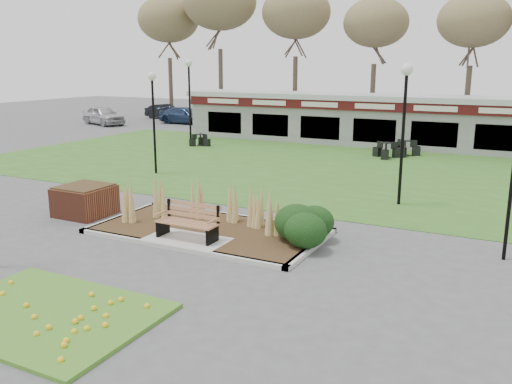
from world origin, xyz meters
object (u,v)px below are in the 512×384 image
at_px(lamp_post_mid_left, 153,100).
at_px(bistro_set_b, 405,151).
at_px(park_bench, 189,221).
at_px(lamp_post_far_left, 189,84).
at_px(brick_planter, 85,200).
at_px(bistro_set_d, 386,153).
at_px(bistro_set_a, 200,142).
at_px(lamp_post_far_right, 405,103).
at_px(car_silver, 103,115).
at_px(car_blue, 186,116).
at_px(car_black, 165,112).
at_px(food_pavilion, 381,120).

height_order(lamp_post_mid_left, bistro_set_b, lamp_post_mid_left).
relative_size(park_bench, lamp_post_far_left, 0.35).
height_order(brick_planter, lamp_post_mid_left, lamp_post_mid_left).
relative_size(brick_planter, bistro_set_d, 1.05).
bearing_deg(bistro_set_a, brick_planter, -71.11).
distance_m(lamp_post_mid_left, bistro_set_b, 13.17).
relative_size(lamp_post_far_right, bistro_set_a, 3.72).
distance_m(park_bench, lamp_post_far_right, 8.17).
bearing_deg(car_silver, lamp_post_far_left, -98.31).
bearing_deg(park_bench, bistro_set_b, 82.80).
height_order(bistro_set_b, bistro_set_d, bistro_set_b).
relative_size(brick_planter, bistro_set_a, 1.20).
bearing_deg(car_blue, park_bench, -146.78).
relative_size(bistro_set_a, bistro_set_d, 0.88).
relative_size(park_bench, car_black, 0.45).
xyz_separation_m(park_bench, car_silver, (-21.95, 20.75, 0.15)).
relative_size(bistro_set_a, car_blue, 0.28).
height_order(park_bench, car_silver, car_silver).
distance_m(food_pavilion, bistro_set_d, 4.56).
bearing_deg(bistro_set_d, brick_planter, -111.37).
relative_size(bistro_set_a, bistro_set_b, 0.86).
relative_size(lamp_post_far_left, car_silver, 1.12).
xyz_separation_m(food_pavilion, lamp_post_far_right, (4.05, -13.19, 1.91)).
bearing_deg(lamp_post_far_right, car_silver, 151.31).
distance_m(lamp_post_far_left, car_black, 16.86).
height_order(lamp_post_far_right, car_black, lamp_post_far_right).
distance_m(park_bench, bistro_set_d, 15.61).
xyz_separation_m(lamp_post_far_right, bistro_set_a, (-13.26, 8.27, -3.14)).
xyz_separation_m(brick_planter, car_black, (-16.07, 26.00, 0.14)).
relative_size(bistro_set_d, car_black, 0.38).
bearing_deg(car_black, brick_planter, -141.29).
xyz_separation_m(brick_planter, car_blue, (-12.24, 23.46, 0.17)).
bearing_deg(lamp_post_far_left, bistro_set_b, 11.48).
distance_m(bistro_set_b, bistro_set_d, 1.31).
xyz_separation_m(food_pavilion, lamp_post_mid_left, (-6.49, -12.64, 1.66)).
bearing_deg(car_silver, car_blue, -37.75).
relative_size(lamp_post_far_right, car_silver, 1.07).
xyz_separation_m(brick_planter, bistro_set_b, (6.50, 15.89, -0.20)).
relative_size(food_pavilion, bistro_set_a, 19.71).
bearing_deg(park_bench, lamp_post_far_left, 123.66).
distance_m(bistro_set_d, car_black, 24.57).
distance_m(lamp_post_far_right, car_blue, 27.36).
bearing_deg(brick_planter, food_pavilion, 76.94).
relative_size(lamp_post_far_right, bistro_set_d, 3.26).
xyz_separation_m(bistro_set_b, car_silver, (-24.05, 4.11, 0.46)).
bearing_deg(car_silver, car_black, 5.35).
height_order(lamp_post_far_right, bistro_set_a, lamp_post_far_right).
bearing_deg(brick_planter, bistro_set_b, 67.75).
bearing_deg(bistro_set_d, lamp_post_far_left, -173.39).
bearing_deg(bistro_set_a, food_pavilion, 28.14).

